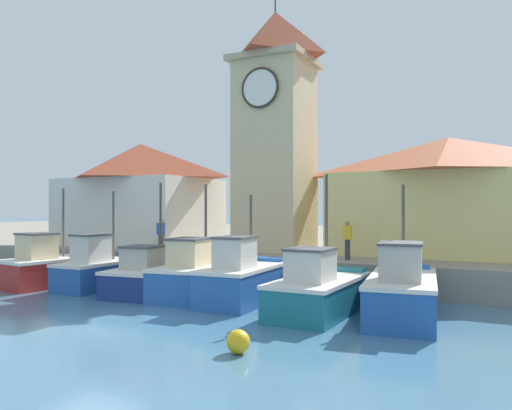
# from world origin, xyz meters

# --- Properties ---
(ground_plane) EXTENTS (300.00, 300.00, 0.00)m
(ground_plane) POSITION_xyz_m (0.00, 0.00, 0.00)
(ground_plane) COLOR teal
(quay_wharf) EXTENTS (120.00, 40.00, 1.20)m
(quay_wharf) POSITION_xyz_m (0.00, 28.45, 0.60)
(quay_wharf) COLOR gray
(quay_wharf) RESTS_ON ground
(fishing_boat_far_left) EXTENTS (2.72, 4.50, 4.23)m
(fishing_boat_far_left) POSITION_xyz_m (-7.18, 4.88, 0.79)
(fishing_boat_far_left) COLOR #AD2823
(fishing_boat_far_left) RESTS_ON ground
(fishing_boat_left_outer) EXTENTS (1.91, 4.44, 4.08)m
(fishing_boat_left_outer) POSITION_xyz_m (-4.77, 5.46, 0.76)
(fishing_boat_left_outer) COLOR #2356A8
(fishing_boat_left_outer) RESTS_ON ground
(fishing_boat_left_inner) EXTENTS (2.63, 4.75, 4.39)m
(fishing_boat_left_inner) POSITION_xyz_m (-2.08, 5.37, 0.66)
(fishing_boat_left_inner) COLOR navy
(fishing_boat_left_inner) RESTS_ON ground
(fishing_boat_mid_left) EXTENTS (2.57, 4.94, 4.28)m
(fishing_boat_mid_left) POSITION_xyz_m (-0.05, 5.57, 0.78)
(fishing_boat_mid_left) COLOR #2356A8
(fishing_boat_mid_left) RESTS_ON ground
(fishing_boat_center) EXTENTS (2.11, 4.50, 3.83)m
(fishing_boat_center) POSITION_xyz_m (2.11, 5.19, 0.82)
(fishing_boat_center) COLOR #2356A8
(fishing_boat_center) RESTS_ON ground
(fishing_boat_mid_right) EXTENTS (2.23, 4.76, 4.46)m
(fishing_boat_mid_right) POSITION_xyz_m (5.15, 4.61, 0.73)
(fishing_boat_mid_right) COLOR #196B7F
(fishing_boat_mid_right) RESTS_ON ground
(fishing_boat_right_inner) EXTENTS (2.62, 5.32, 4.10)m
(fishing_boat_right_inner) POSITION_xyz_m (7.62, 5.12, 0.81)
(fishing_boat_right_inner) COLOR #2356A8
(fishing_boat_right_inner) RESTS_ON ground
(clock_tower) EXTENTS (3.87, 3.87, 13.81)m
(clock_tower) POSITION_xyz_m (-0.09, 12.71, 7.64)
(clock_tower) COLOR beige
(clock_tower) RESTS_ON quay_wharf
(warehouse_left) EXTENTS (8.69, 6.46, 5.97)m
(warehouse_left) POSITION_xyz_m (-8.97, 12.86, 4.27)
(warehouse_left) COLOR silver
(warehouse_left) RESTS_ON quay_wharf
(warehouse_right) EXTENTS (10.54, 6.52, 5.43)m
(warehouse_right) POSITION_xyz_m (8.07, 14.27, 3.98)
(warehouse_right) COLOR #E5D17A
(warehouse_right) RESTS_ON quay_wharf
(mooring_buoy) EXTENTS (0.55, 0.55, 0.55)m
(mooring_buoy) POSITION_xyz_m (4.95, -0.37, 0.28)
(mooring_buoy) COLOR gold
(mooring_buoy) RESTS_ON ground
(dock_worker_near_tower) EXTENTS (0.34, 0.22, 1.62)m
(dock_worker_near_tower) POSITION_xyz_m (4.56, 9.75, 2.05)
(dock_worker_near_tower) COLOR #33333D
(dock_worker_near_tower) RESTS_ON quay_wharf
(dock_worker_along_quay) EXTENTS (0.34, 0.22, 1.62)m
(dock_worker_along_quay) POSITION_xyz_m (-4.96, 9.63, 2.05)
(dock_worker_along_quay) COLOR #33333D
(dock_worker_along_quay) RESTS_ON quay_wharf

